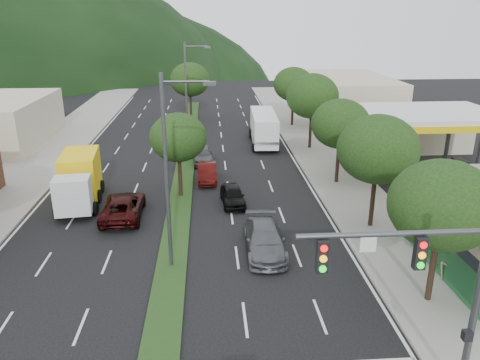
{
  "coord_description": "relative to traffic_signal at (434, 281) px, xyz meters",
  "views": [
    {
      "loc": [
        2.1,
        -13.8,
        12.51
      ],
      "look_at": [
        4.02,
        13.96,
        2.62
      ],
      "focal_mm": 35.0,
      "sensor_mm": 36.0,
      "label": 1
    }
  ],
  "objects": [
    {
      "name": "median",
      "position": [
        -9.03,
        29.54,
        -4.59
      ],
      "size": [
        1.6,
        56.0,
        0.12
      ],
      "primitive_type": "cube",
      "color": "#1C3C15",
      "rests_on": "ground"
    },
    {
      "name": "sidewalk_left",
      "position": [
        -22.03,
        26.54,
        -4.57
      ],
      "size": [
        6.0,
        90.0,
        0.15
      ],
      "primitive_type": "cube",
      "color": "gray",
      "rests_on": "ground"
    },
    {
      "name": "car_queue_a",
      "position": [
        -5.35,
        17.88,
        -4.0
      ],
      "size": [
        1.81,
        3.9,
        1.29
      ],
      "primitive_type": "imported",
      "rotation": [
        0.0,
        0.0,
        0.08
      ],
      "color": "black",
      "rests_on": "ground"
    },
    {
      "name": "a_frame_sign",
      "position": [
        4.68,
        7.09,
        -3.96
      ],
      "size": [
        0.74,
        0.78,
        1.21
      ],
      "rotation": [
        0.0,
        0.0,
        0.42
      ],
      "color": "tan",
      "rests_on": "sidewalk_right"
    },
    {
      "name": "streetlight_near",
      "position": [
        -8.82,
        9.54,
        0.94
      ],
      "size": [
        2.6,
        0.25,
        10.0
      ],
      "color": "#47494C",
      "rests_on": "ground"
    },
    {
      "name": "car_queue_e",
      "position": [
        -7.53,
        27.88,
        -3.91
      ],
      "size": [
        2.06,
        4.42,
        1.46
      ],
      "primitive_type": "imported",
      "rotation": [
        0.0,
        0.0,
        0.08
      ],
      "color": "#4D4D52",
      "rests_on": "ground"
    },
    {
      "name": "car_queue_d",
      "position": [
        -1.32,
        32.88,
        -4.05
      ],
      "size": [
        2.12,
        4.33,
        1.19
      ],
      "primitive_type": "imported",
      "rotation": [
        0.0,
        0.0,
        0.04
      ],
      "color": "black",
      "rests_on": "ground"
    },
    {
      "name": "gas_canopy",
      "position": [
        9.97,
        23.54,
        0.0
      ],
      "size": [
        12.2,
        8.2,
        5.25
      ],
      "color": "silver",
      "rests_on": "ground"
    },
    {
      "name": "car_queue_c",
      "position": [
        -7.11,
        22.88,
        -3.96
      ],
      "size": [
        1.52,
        4.18,
        1.37
      ],
      "primitive_type": "imported",
      "rotation": [
        0.0,
        0.0,
        0.02
      ],
      "color": "#420D0B",
      "rests_on": "ground"
    },
    {
      "name": "suv_maroon",
      "position": [
        -12.58,
        16.2,
        -3.9
      ],
      "size": [
        2.57,
        5.42,
        1.49
      ],
      "primitive_type": "imported",
      "rotation": [
        0.0,
        0.0,
        3.16
      ],
      "color": "black",
      "rests_on": "ground"
    },
    {
      "name": "streetlight_mid",
      "position": [
        -8.82,
        34.54,
        0.94
      ],
      "size": [
        2.6,
        0.25,
        10.0
      ],
      "color": "#47494C",
      "rests_on": "ground"
    },
    {
      "name": "tree_med_far",
      "position": [
        -9.03,
        45.54,
        0.36
      ],
      "size": [
        4.8,
        4.8,
        6.94
      ],
      "color": "black",
      "rests_on": "median"
    },
    {
      "name": "tree_r_a",
      "position": [
        2.97,
        5.54,
        0.17
      ],
      "size": [
        4.6,
        4.6,
        6.63
      ],
      "color": "black",
      "rests_on": "sidewalk_right"
    },
    {
      "name": "sidewalk_right",
      "position": [
        3.47,
        26.54,
        -4.57
      ],
      "size": [
        5.0,
        90.0,
        0.15
      ],
      "primitive_type": "cube",
      "color": "gray",
      "rests_on": "ground"
    },
    {
      "name": "car_queue_b",
      "position": [
        -3.96,
        10.81,
        -3.89
      ],
      "size": [
        2.19,
        5.25,
        1.51
      ],
      "primitive_type": "imported",
      "rotation": [
        0.0,
        0.0,
        -0.01
      ],
      "color": "#57585D",
      "rests_on": "ground"
    },
    {
      "name": "tree_r_e",
      "position": [
        2.97,
        41.54,
        0.25
      ],
      "size": [
        4.6,
        4.6,
        6.71
      ],
      "color": "black",
      "rests_on": "sidewalk_right"
    },
    {
      "name": "traffic_signal",
      "position": [
        0.0,
        0.0,
        0.0
      ],
      "size": [
        6.12,
        0.4,
        7.0
      ],
      "color": "#47494C",
      "rests_on": "ground"
    },
    {
      "name": "tree_r_d",
      "position": [
        2.97,
        31.54,
        0.54
      ],
      "size": [
        5.0,
        5.0,
        7.17
      ],
      "color": "black",
      "rests_on": "sidewalk_right"
    },
    {
      "name": "bldg_right_far",
      "position": [
        10.47,
        45.54,
        -2.05
      ],
      "size": [
        10.0,
        16.0,
        5.2
      ],
      "primitive_type": "cube",
      "color": "beige",
      "rests_on": "ground"
    },
    {
      "name": "box_truck",
      "position": [
        -15.95,
        19.02,
        -3.07
      ],
      "size": [
        3.22,
        6.98,
        3.33
      ],
      "rotation": [
        0.0,
        0.0,
        3.25
      ],
      "color": "silver",
      "rests_on": "ground"
    },
    {
      "name": "tree_r_b",
      "position": [
        2.97,
        13.54,
        0.39
      ],
      "size": [
        4.8,
        4.8,
        6.94
      ],
      "color": "black",
      "rests_on": "sidewalk_right"
    },
    {
      "name": "motorhome",
      "position": [
        -1.34,
        33.77,
        -2.97
      ],
      "size": [
        2.89,
        8.31,
        3.15
      ],
      "rotation": [
        0.0,
        0.0,
        -0.04
      ],
      "color": "white",
      "rests_on": "ground"
    },
    {
      "name": "tree_med_near",
      "position": [
        -9.03,
        19.54,
        -0.22
      ],
      "size": [
        4.0,
        4.0,
        6.02
      ],
      "color": "black",
      "rests_on": "median"
    },
    {
      "name": "tree_r_c",
      "position": [
        2.97,
        21.54,
        0.1
      ],
      "size": [
        4.4,
        4.4,
        6.48
      ],
      "color": "black",
      "rests_on": "sidewalk_right"
    }
  ]
}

